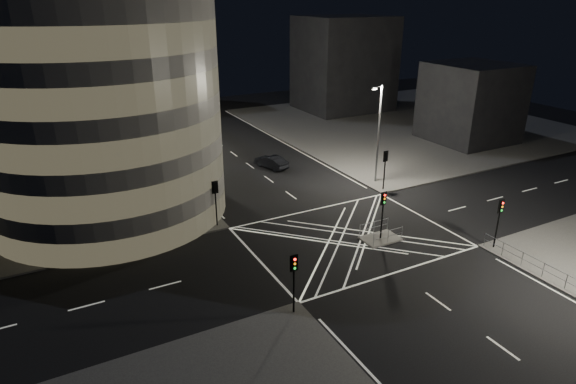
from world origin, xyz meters
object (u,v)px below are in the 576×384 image
street_lamp_left_near (187,149)px  street_lamp_right_far (378,131)px  traffic_signal_fr (385,163)px  street_lamp_left_far (142,110)px  central_island (380,239)px  sedan (271,162)px  traffic_signal_nl (294,273)px  traffic_signal_island (383,206)px  traffic_signal_nr (499,215)px  traffic_signal_fl (215,195)px

street_lamp_left_near → street_lamp_right_far: same height
traffic_signal_fr → street_lamp_left_far: bearing=128.2°
central_island → street_lamp_right_far: street_lamp_right_far is taller
street_lamp_left_near → street_lamp_left_far: (0.00, 18.00, 0.00)m
traffic_signal_fr → street_lamp_left_near: bearing=164.1°
central_island → sedan: sedan is taller
street_lamp_left_far → traffic_signal_nl: bearing=-89.0°
traffic_signal_island → street_lamp_left_near: bearing=130.3°
central_island → sedan: bearing=90.4°
traffic_signal_fr → traffic_signal_nr: (0.00, -13.60, 0.00)m
street_lamp_left_far → traffic_signal_nr: bearing=-63.6°
central_island → traffic_signal_fl: 13.91m
traffic_signal_nl → street_lamp_right_far: street_lamp_right_far is taller
street_lamp_right_far → sedan: bearing=129.4°
traffic_signal_nl → street_lamp_left_near: (-0.64, 18.80, 2.63)m
traffic_signal_nr → traffic_signal_island: same height
street_lamp_right_far → sedan: street_lamp_right_far is taller
central_island → traffic_signal_fr: 11.10m
traffic_signal_island → street_lamp_right_far: size_ratio=0.40×
sedan → central_island: bearing=72.9°
traffic_signal_fr → traffic_signal_island: size_ratio=1.00×
traffic_signal_nr → central_island: bearing=142.1°
traffic_signal_nl → traffic_signal_nr: (17.60, 0.00, 0.00)m
traffic_signal_nl → traffic_signal_island: 12.03m
traffic_signal_nl → street_lamp_left_far: street_lamp_left_far is taller
street_lamp_left_far → street_lamp_right_far: (18.87, -21.00, 0.00)m
street_lamp_right_far → traffic_signal_nr: bearing=-92.3°
street_lamp_left_far → sedan: street_lamp_left_far is taller
traffic_signal_nr → sedan: size_ratio=0.92×
traffic_signal_nr → street_lamp_right_far: street_lamp_right_far is taller
central_island → street_lamp_left_near: 18.52m
traffic_signal_nr → street_lamp_left_near: size_ratio=0.40×
traffic_signal_fr → central_island: bearing=-129.3°
traffic_signal_fl → sedan: traffic_signal_fl is taller
traffic_signal_fl → sedan: bearing=47.0°
street_lamp_left_near → traffic_signal_nr: bearing=-45.9°
traffic_signal_nr → street_lamp_right_far: bearing=87.7°
traffic_signal_fl → street_lamp_left_near: street_lamp_left_near is taller
traffic_signal_fr → traffic_signal_island: same height
traffic_signal_nr → street_lamp_right_far: (0.64, 15.80, 2.63)m
traffic_signal_fl → street_lamp_left_near: 5.86m
traffic_signal_fr → street_lamp_left_far: size_ratio=0.40×
traffic_signal_island → sedan: 19.85m
traffic_signal_fl → central_island: bearing=-37.5°
traffic_signal_fl → traffic_signal_fr: same height
central_island → street_lamp_left_near: bearing=130.3°
traffic_signal_nl → traffic_signal_island: same height
traffic_signal_nl → traffic_signal_fr: size_ratio=1.00×
street_lamp_right_far → street_lamp_left_near: bearing=171.0°
central_island → street_lamp_right_far: (7.44, 10.50, 5.47)m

